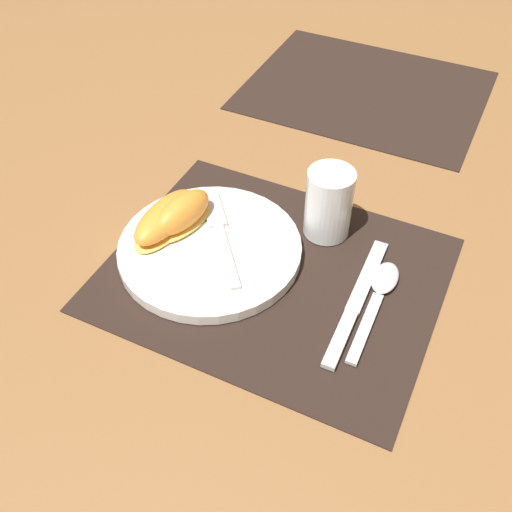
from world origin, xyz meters
TOP-DOWN VIEW (x-y plane):
  - ground_plane at (0.00, 0.00)m, footprint 3.00×3.00m
  - placemat at (0.00, 0.00)m, footprint 0.43×0.35m
  - placemat_far at (-0.04, 0.50)m, footprint 0.43×0.35m
  - plate at (-0.09, -0.01)m, footprint 0.25×0.25m
  - juice_glass at (0.03, 0.11)m, footprint 0.06×0.06m
  - knife at (0.12, -0.01)m, footprint 0.02×0.22m
  - spoon at (0.14, 0.03)m, footprint 0.04×0.17m
  - fork at (-0.09, 0.02)m, footprint 0.14×0.16m
  - citrus_wedge_0 at (-0.14, 0.01)m, footprint 0.07×0.11m
  - citrus_wedge_1 at (-0.16, -0.00)m, footprint 0.06×0.13m

SIDE VIEW (x-z plane):
  - ground_plane at x=0.00m, z-range 0.00..0.00m
  - placemat at x=0.00m, z-range 0.00..0.00m
  - placemat_far at x=-0.04m, z-range 0.00..0.00m
  - knife at x=0.12m, z-range 0.00..0.01m
  - spoon at x=0.14m, z-range 0.00..0.01m
  - plate at x=-0.09m, z-range 0.00..0.02m
  - fork at x=-0.09m, z-range 0.02..0.02m
  - citrus_wedge_1 at x=-0.16m, z-range 0.02..0.06m
  - citrus_wedge_0 at x=-0.14m, z-range 0.02..0.06m
  - juice_glass at x=0.03m, z-range 0.00..0.10m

